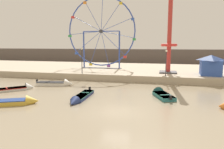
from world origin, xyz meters
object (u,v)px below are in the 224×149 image
at_px(promenade_lamp_far, 166,59).
at_px(carnival_booth_blue_tent, 211,65).
at_px(motorboat_pale_grey, 19,88).
at_px(ferris_wheel_blue_frame, 101,32).
at_px(promenade_lamp_near, 82,57).
at_px(motorboat_navy_blue, 80,98).
at_px(motorboat_teal_painted, 161,94).
at_px(motorboat_mustard_yellow, 14,102).
at_px(motorboat_white_red_stripe, 58,84).
at_px(drop_tower_red_tower, 169,36).

bearing_deg(promenade_lamp_far, carnival_booth_blue_tent, 23.17).
height_order(motorboat_pale_grey, ferris_wheel_blue_frame, ferris_wheel_blue_frame).
bearing_deg(ferris_wheel_blue_frame, promenade_lamp_near, -95.15).
relative_size(motorboat_navy_blue, motorboat_pale_grey, 1.39).
distance_m(ferris_wheel_blue_frame, carnival_booth_blue_tent, 20.70).
height_order(motorboat_navy_blue, promenade_lamp_near, promenade_lamp_near).
xyz_separation_m(motorboat_navy_blue, motorboat_teal_painted, (8.26, 3.81, 0.01)).
bearing_deg(motorboat_navy_blue, motorboat_pale_grey, -108.33).
distance_m(motorboat_teal_painted, ferris_wheel_blue_frame, 21.84).
relative_size(motorboat_navy_blue, promenade_lamp_far, 1.51).
distance_m(motorboat_mustard_yellow, ferris_wheel_blue_frame, 24.80).
height_order(ferris_wheel_blue_frame, carnival_booth_blue_tent, ferris_wheel_blue_frame).
xyz_separation_m(motorboat_teal_painted, carnival_booth_blue_tent, (7.31, 11.22, 2.46)).
height_order(motorboat_mustard_yellow, ferris_wheel_blue_frame, ferris_wheel_blue_frame).
xyz_separation_m(motorboat_white_red_stripe, motorboat_teal_painted, (14.28, -2.75, -0.06)).
distance_m(drop_tower_red_tower, promenade_lamp_near, 14.74).
xyz_separation_m(motorboat_white_red_stripe, drop_tower_red_tower, (15.28, 9.55, 6.81)).
relative_size(drop_tower_red_tower, promenade_lamp_far, 3.89).
bearing_deg(carnival_booth_blue_tent, motorboat_white_red_stripe, -154.86).
relative_size(motorboat_white_red_stripe, drop_tower_red_tower, 0.35).
height_order(motorboat_mustard_yellow, carnival_booth_blue_tent, carnival_booth_blue_tent).
relative_size(motorboat_mustard_yellow, motorboat_teal_painted, 1.17).
distance_m(ferris_wheel_blue_frame, drop_tower_red_tower, 13.64).
bearing_deg(carnival_booth_blue_tent, promenade_lamp_far, -153.11).
height_order(ferris_wheel_blue_frame, promenade_lamp_near, ferris_wheel_blue_frame).
bearing_deg(carnival_booth_blue_tent, motorboat_teal_painted, -119.37).
bearing_deg(motorboat_white_red_stripe, promenade_lamp_near, 63.15).
height_order(motorboat_pale_grey, drop_tower_red_tower, drop_tower_red_tower).
bearing_deg(motorboat_white_red_stripe, ferris_wheel_blue_frame, 70.14).
relative_size(ferris_wheel_blue_frame, carnival_booth_blue_tent, 3.41).
height_order(motorboat_teal_painted, motorboat_pale_grey, motorboat_teal_painted).
xyz_separation_m(promenade_lamp_near, promenade_lamp_far, (13.28, 0.32, -0.16)).
bearing_deg(promenade_lamp_far, motorboat_navy_blue, -126.02).
relative_size(motorboat_navy_blue, carnival_booth_blue_tent, 1.44).
bearing_deg(promenade_lamp_far, drop_tower_red_tower, 83.80).
relative_size(motorboat_teal_painted, promenade_lamp_far, 1.16).
distance_m(ferris_wheel_blue_frame, promenade_lamp_near, 9.55).
xyz_separation_m(motorboat_white_red_stripe, carnival_booth_blue_tent, (21.60, 8.47, 2.40)).
bearing_deg(promenade_lamp_near, carnival_booth_blue_tent, 9.11).
bearing_deg(drop_tower_red_tower, carnival_booth_blue_tent, -9.66).
height_order(motorboat_white_red_stripe, promenade_lamp_near, promenade_lamp_near).
relative_size(motorboat_navy_blue, ferris_wheel_blue_frame, 0.42).
xyz_separation_m(motorboat_mustard_yellow, motorboat_navy_blue, (5.52, 3.16, -0.06)).
bearing_deg(motorboat_pale_grey, motorboat_navy_blue, -61.95).
height_order(ferris_wheel_blue_frame, promenade_lamp_far, ferris_wheel_blue_frame).
distance_m(motorboat_mustard_yellow, drop_tower_red_tower, 25.22).
bearing_deg(motorboat_teal_painted, promenade_lamp_near, 36.07).
bearing_deg(drop_tower_red_tower, ferris_wheel_blue_frame, 162.11).
height_order(motorboat_white_red_stripe, motorboat_teal_painted, motorboat_white_red_stripe).
height_order(motorboat_white_red_stripe, drop_tower_red_tower, drop_tower_red_tower).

